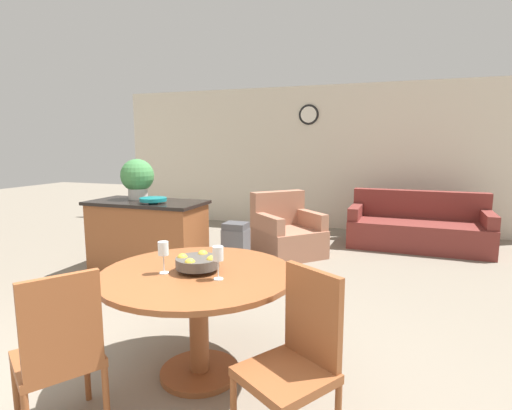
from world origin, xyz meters
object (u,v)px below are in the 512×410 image
(potted_plant, at_px, (137,177))
(couch, at_px, (418,229))
(fruit_bowl, at_px, (197,262))
(wine_glass_left, at_px, (163,250))
(trash_bin, at_px, (236,249))
(dining_chair_near_left, at_px, (60,349))
(kitchen_island, at_px, (148,237))
(wine_glass_right, at_px, (218,255))
(armchair, at_px, (287,235))
(dining_chair_near_right, at_px, (297,354))
(teal_bowl, at_px, (153,200))
(dining_table, at_px, (198,295))

(potted_plant, xyz_separation_m, couch, (3.48, 2.33, -0.89))
(fruit_bowl, height_order, wine_glass_left, wine_glass_left)
(trash_bin, height_order, couch, couch)
(dining_chair_near_left, bearing_deg, kitchen_island, 58.38)
(wine_glass_left, relative_size, wine_glass_right, 1.00)
(fruit_bowl, relative_size, armchair, 0.25)
(dining_chair_near_right, xyz_separation_m, teal_bowl, (-2.27, 2.15, 0.43))
(kitchen_island, bearing_deg, trash_bin, 11.96)
(wine_glass_left, relative_size, couch, 0.10)
(kitchen_island, bearing_deg, armchair, 42.45)
(potted_plant, height_order, couch, potted_plant)
(wine_glass_left, bearing_deg, trash_bin, 99.73)
(wine_glass_right, bearing_deg, couch, 72.20)
(dining_chair_near_left, bearing_deg, dining_table, 5.08)
(dining_table, xyz_separation_m, potted_plant, (-1.87, 1.98, 0.61))
(dining_chair_near_right, relative_size, wine_glass_left, 4.44)
(potted_plant, bearing_deg, wine_glass_left, -51.19)
(potted_plant, bearing_deg, teal_bowl, -32.33)
(teal_bowl, relative_size, potted_plant, 0.62)
(dining_chair_near_right, bearing_deg, armchair, -41.36)
(couch, bearing_deg, wine_glass_left, -110.04)
(teal_bowl, height_order, trash_bin, teal_bowl)
(dining_chair_near_right, relative_size, kitchen_island, 0.66)
(dining_chair_near_right, xyz_separation_m, wine_glass_left, (-0.98, 0.31, 0.39))
(kitchen_island, height_order, couch, kitchen_island)
(armchair, bearing_deg, fruit_bowl, -132.15)
(dining_table, xyz_separation_m, teal_bowl, (-1.49, 1.73, 0.37))
(trash_bin, xyz_separation_m, armchair, (0.36, 1.10, -0.02))
(dining_table, distance_m, armchair, 3.21)
(teal_bowl, relative_size, couch, 0.15)
(dining_chair_near_left, xyz_separation_m, couch, (2.03, 5.10, -0.22))
(dining_table, xyz_separation_m, dining_chair_near_right, (0.79, -0.42, -0.06))
(dining_chair_near_left, relative_size, wine_glass_right, 4.44)
(armchair, bearing_deg, kitchen_island, 176.49)
(kitchen_island, bearing_deg, wine_glass_left, -53.15)
(kitchen_island, relative_size, couch, 0.69)
(kitchen_island, bearing_deg, dining_chair_near_right, -42.87)
(trash_bin, bearing_deg, fruit_bowl, -74.76)
(dining_chair_near_right, bearing_deg, kitchen_island, -9.73)
(fruit_bowl, bearing_deg, teal_bowl, 130.56)
(fruit_bowl, height_order, wine_glass_right, wine_glass_right)
(potted_plant, bearing_deg, fruit_bowl, -46.62)
(wine_glass_left, distance_m, wine_glass_right, 0.39)
(teal_bowl, xyz_separation_m, armchair, (1.27, 1.46, -0.65))
(dining_table, bearing_deg, fruit_bowl, -118.30)
(dining_chair_near_right, bearing_deg, wine_glass_left, 15.48)
(teal_bowl, bearing_deg, fruit_bowl, -49.44)
(dining_chair_near_left, xyz_separation_m, dining_chair_near_right, (1.21, 0.37, 0.00))
(dining_chair_near_right, relative_size, teal_bowl, 3.01)
(teal_bowl, distance_m, trash_bin, 1.16)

